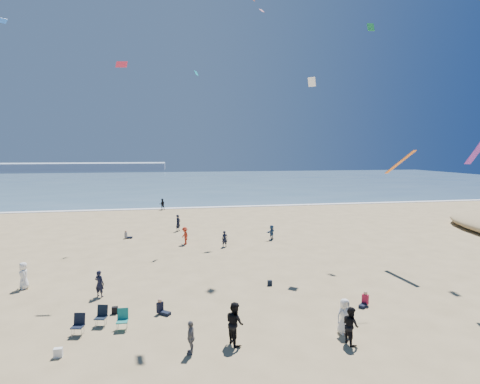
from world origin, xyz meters
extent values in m
cube|color=#476B84|center=(0.00, 95.00, 0.03)|extent=(220.00, 100.00, 0.06)
cube|color=white|center=(0.00, 45.00, 0.04)|extent=(220.00, 1.20, 0.08)
cube|color=#7A8EA8|center=(-60.00, 170.00, 1.60)|extent=(110.00, 20.00, 3.20)
imported|color=white|center=(-11.02, 12.90, 0.85)|extent=(0.84, 0.98, 1.71)
imported|color=#B02D19|center=(-0.59, 22.55, 0.82)|extent=(0.94, 1.20, 1.63)
imported|color=white|center=(6.31, 3.84, 0.85)|extent=(0.90, 0.65, 1.70)
imported|color=black|center=(1.00, 3.82, 0.97)|extent=(1.00, 1.13, 1.93)
imported|color=#2D4F7C|center=(7.87, 22.95, 0.72)|extent=(1.24, 1.26, 1.45)
imported|color=slate|center=(-1.00, 3.33, 0.73)|extent=(0.50, 0.90, 1.46)
imported|color=black|center=(-6.05, 10.66, 0.81)|extent=(0.70, 0.61, 1.62)
imported|color=black|center=(6.16, 2.90, 0.85)|extent=(0.77, 0.92, 1.71)
imported|color=black|center=(2.94, 20.96, 0.73)|extent=(0.59, 0.43, 1.47)
imported|color=black|center=(-3.20, 43.97, 0.84)|extent=(0.92, 0.77, 1.68)
imported|color=black|center=(-1.11, 28.57, 0.90)|extent=(0.74, 0.78, 1.80)
cube|color=white|center=(-6.54, 4.03, 0.20)|extent=(0.35, 0.20, 0.40)
cube|color=black|center=(-4.82, 8.05, 0.19)|extent=(0.30, 0.22, 0.38)
cube|color=black|center=(4.45, 10.66, 0.17)|extent=(0.28, 0.18, 0.34)
cube|color=white|center=(9.24, 16.41, 14.05)|extent=(0.64, 0.59, 0.69)
cube|color=green|center=(12.00, 12.68, 17.16)|extent=(0.51, 0.32, 0.58)
cube|color=red|center=(-4.91, 15.31, 14.58)|extent=(0.79, 0.49, 0.49)
cube|color=#E56377|center=(9.97, 36.36, 26.44)|extent=(0.70, 0.73, 0.47)
cube|color=blue|center=(-14.40, 21.15, 18.78)|extent=(0.66, 0.67, 0.29)
cube|color=#15B8CB|center=(0.84, 25.16, 16.15)|extent=(0.45, 0.70, 0.41)
cube|color=orange|center=(15.60, 14.04, 7.82)|extent=(0.35, 2.64, 1.87)
camera|label=1|loc=(-1.65, -12.07, 8.68)|focal=28.00mm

